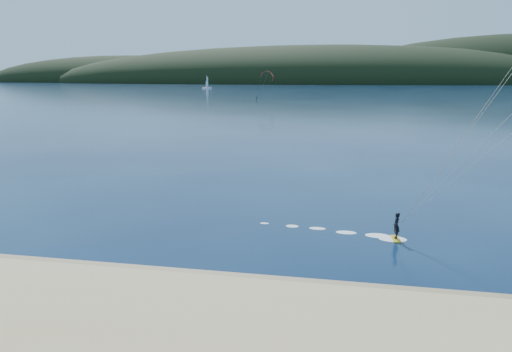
# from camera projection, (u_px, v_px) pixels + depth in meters

# --- Properties ---
(ground) EXTENTS (1800.00, 1800.00, 0.00)m
(ground) POSITION_uv_depth(u_px,v_px,m) (157.00, 317.00, 23.32)
(ground) COLOR black
(ground) RESTS_ON ground
(wet_sand) EXTENTS (220.00, 2.50, 0.10)m
(wet_sand) POSITION_uv_depth(u_px,v_px,m) (187.00, 278.00, 27.63)
(wet_sand) COLOR #8B7950
(wet_sand) RESTS_ON ground
(headland) EXTENTS (1200.00, 310.00, 140.00)m
(headland) POSITION_uv_depth(u_px,v_px,m) (348.00, 83.00, 739.13)
(headland) COLOR black
(headland) RESTS_ON ground
(kitesurfer_far) EXTENTS (9.04, 5.10, 12.69)m
(kitesurfer_far) POSITION_uv_depth(u_px,v_px,m) (267.00, 78.00, 221.83)
(kitesurfer_far) COLOR gold
(kitesurfer_far) RESTS_ON ground
(sailboat) EXTENTS (8.62, 5.41, 12.04)m
(sailboat) POSITION_uv_depth(u_px,v_px,m) (207.00, 87.00, 429.12)
(sailboat) COLOR white
(sailboat) RESTS_ON ground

